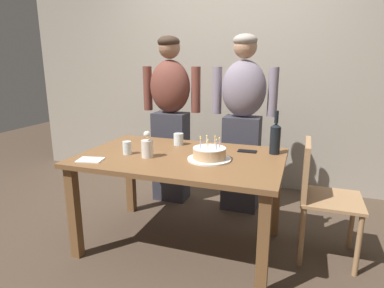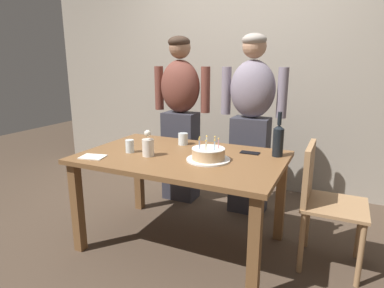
% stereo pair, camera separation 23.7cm
% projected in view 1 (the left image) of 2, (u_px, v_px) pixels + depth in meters
% --- Properties ---
extents(ground_plane, '(10.00, 10.00, 0.00)m').
position_uv_depth(ground_plane, '(182.00, 244.00, 2.63)').
color(ground_plane, '#47382B').
extents(back_wall, '(5.20, 0.10, 2.60)m').
position_uv_depth(back_wall, '(229.00, 72.00, 3.73)').
color(back_wall, '#9E9384').
rests_on(back_wall, ground_plane).
extents(dining_table, '(1.50, 0.96, 0.74)m').
position_uv_depth(dining_table, '(181.00, 168.00, 2.47)').
color(dining_table, brown).
rests_on(dining_table, ground_plane).
extents(birthday_cake, '(0.31, 0.31, 0.17)m').
position_uv_depth(birthday_cake, '(209.00, 154.00, 2.32)').
color(birthday_cake, white).
rests_on(birthday_cake, dining_table).
extents(water_glass_near, '(0.07, 0.07, 0.10)m').
position_uv_depth(water_glass_near, '(127.00, 148.00, 2.47)').
color(water_glass_near, silver).
rests_on(water_glass_near, dining_table).
extents(water_glass_far, '(0.08, 0.08, 0.10)m').
position_uv_depth(water_glass_far, '(178.00, 139.00, 2.74)').
color(water_glass_far, silver).
rests_on(water_glass_far, dining_table).
extents(wine_bottle, '(0.08, 0.08, 0.33)m').
position_uv_depth(wine_bottle, '(275.00, 138.00, 2.46)').
color(wine_bottle, black).
rests_on(wine_bottle, dining_table).
extents(cell_phone, '(0.15, 0.07, 0.01)m').
position_uv_depth(cell_phone, '(247.00, 151.00, 2.54)').
color(cell_phone, black).
rests_on(cell_phone, dining_table).
extents(napkin_stack, '(0.20, 0.16, 0.01)m').
position_uv_depth(napkin_stack, '(90.00, 160.00, 2.32)').
color(napkin_stack, white).
rests_on(napkin_stack, dining_table).
extents(flower_vase, '(0.09, 0.09, 0.20)m').
position_uv_depth(flower_vase, '(147.00, 147.00, 2.38)').
color(flower_vase, silver).
rests_on(flower_vase, dining_table).
extents(person_man_bearded, '(0.61, 0.27, 1.66)m').
position_uv_depth(person_man_bearded, '(171.00, 117.00, 3.30)').
color(person_man_bearded, '#33333D').
rests_on(person_man_bearded, ground_plane).
extents(person_woman_cardigan, '(0.61, 0.27, 1.66)m').
position_uv_depth(person_woman_cardigan, '(242.00, 122.00, 3.07)').
color(person_woman_cardigan, '#33333D').
rests_on(person_woman_cardigan, ground_plane).
extents(dining_chair, '(0.42, 0.42, 0.87)m').
position_uv_depth(dining_chair, '(318.00, 190.00, 2.37)').
color(dining_chair, '#A37A51').
rests_on(dining_chair, ground_plane).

